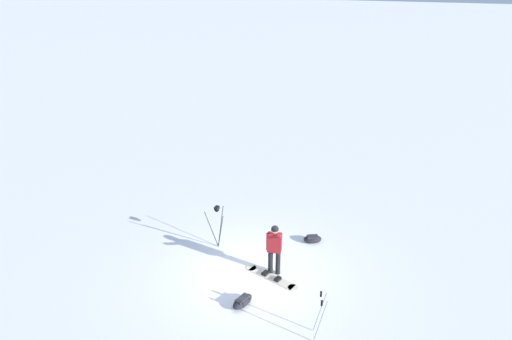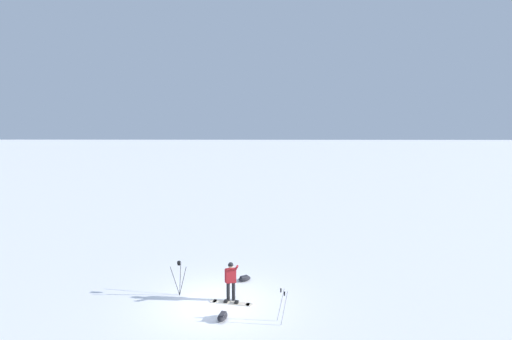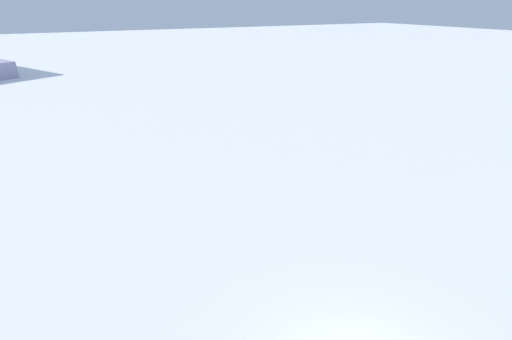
{
  "view_description": "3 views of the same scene",
  "coord_description": "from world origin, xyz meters",
  "px_view_note": "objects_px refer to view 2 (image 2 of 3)",
  "views": [
    {
      "loc": [
        4.81,
        -9.64,
        8.01
      ],
      "look_at": [
        1.36,
        -2.6,
        4.59
      ],
      "focal_mm": 31.45,
      "sensor_mm": 36.0,
      "label": 1
    },
    {
      "loc": [
        1.81,
        -15.71,
        7.17
      ],
      "look_at": [
        1.61,
        -3.41,
        5.74
      ],
      "focal_mm": 29.15,
      "sensor_mm": 36.0,
      "label": 2
    },
    {
      "loc": [
        5.29,
        3.93,
        9.43
      ],
      "look_at": [
        1.58,
        -3.33,
        5.63
      ],
      "focal_mm": 25.12,
      "sensor_mm": 36.0,
      "label": 3
    }
  ],
  "objects_px": {
    "snowboard": "(231,303)",
    "gear_bag_large": "(244,278)",
    "ski_poles": "(283,301)",
    "gear_bag_small": "(222,316)",
    "snowboarder": "(231,278)",
    "camera_tripod": "(179,271)"
  },
  "relations": [
    {
      "from": "snowboarder",
      "to": "camera_tripod",
      "type": "xyz_separation_m",
      "value": [
        -2.18,
        0.49,
        0.07
      ]
    },
    {
      "from": "snowboarder",
      "to": "gear_bag_small",
      "type": "height_order",
      "value": "snowboarder"
    },
    {
      "from": "snowboard",
      "to": "gear_bag_large",
      "type": "distance_m",
      "value": 2.34
    },
    {
      "from": "camera_tripod",
      "to": "ski_poles",
      "type": "height_order",
      "value": "camera_tripod"
    },
    {
      "from": "snowboard",
      "to": "camera_tripod",
      "type": "bearing_deg",
      "value": 161.69
    },
    {
      "from": "gear_bag_large",
      "to": "camera_tripod",
      "type": "height_order",
      "value": "camera_tripod"
    },
    {
      "from": "gear_bag_large",
      "to": "ski_poles",
      "type": "height_order",
      "value": "ski_poles"
    },
    {
      "from": "snowboarder",
      "to": "ski_poles",
      "type": "distance_m",
      "value": 2.7
    },
    {
      "from": "camera_tripod",
      "to": "ski_poles",
      "type": "xyz_separation_m",
      "value": [
        4.16,
        -2.31,
        -0.23
      ]
    },
    {
      "from": "snowboard",
      "to": "gear_bag_small",
      "type": "relative_size",
      "value": 2.39
    },
    {
      "from": "snowboarder",
      "to": "gear_bag_large",
      "type": "relative_size",
      "value": 2.33
    },
    {
      "from": "gear_bag_large",
      "to": "ski_poles",
      "type": "distance_m",
      "value": 4.22
    },
    {
      "from": "snowboard",
      "to": "gear_bag_small",
      "type": "bearing_deg",
      "value": -98.53
    },
    {
      "from": "gear_bag_large",
      "to": "gear_bag_small",
      "type": "xyz_separation_m",
      "value": [
        -0.64,
        -3.7,
        0.01
      ]
    },
    {
      "from": "snowboard",
      "to": "gear_bag_large",
      "type": "xyz_separation_m",
      "value": [
        0.43,
        2.3,
        0.1
      ]
    },
    {
      "from": "snowboarder",
      "to": "gear_bag_large",
      "type": "height_order",
      "value": "snowboarder"
    },
    {
      "from": "snowboard",
      "to": "camera_tripod",
      "type": "relative_size",
      "value": 1.21
    },
    {
      "from": "camera_tripod",
      "to": "gear_bag_small",
      "type": "bearing_deg",
      "value": -46.91
    },
    {
      "from": "gear_bag_large",
      "to": "camera_tripod",
      "type": "distance_m",
      "value": 3.19
    },
    {
      "from": "ski_poles",
      "to": "gear_bag_small",
      "type": "bearing_deg",
      "value": 175.24
    },
    {
      "from": "snowboard",
      "to": "gear_bag_large",
      "type": "relative_size",
      "value": 2.55
    },
    {
      "from": "gear_bag_large",
      "to": "gear_bag_small",
      "type": "bearing_deg",
      "value": -99.82
    }
  ]
}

